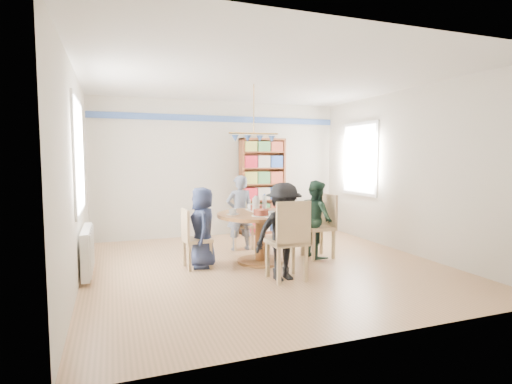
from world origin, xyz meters
name	(u,v)px	position (x,y,z in m)	size (l,w,h in m)	color
ground	(265,265)	(0.00, 0.00, 0.00)	(5.00, 5.00, 0.00)	tan
room_shell	(231,153)	(-0.26, 0.87, 1.65)	(5.00, 5.00, 5.00)	white
radiator	(87,251)	(-2.42, 0.30, 0.35)	(0.12, 1.00, 0.60)	silver
dining_table	(260,226)	(0.00, 0.20, 0.56)	(1.30, 1.30, 0.75)	brown
chair_left	(192,236)	(-1.03, 0.23, 0.47)	(0.40, 0.40, 0.85)	tan
chair_right	(322,223)	(1.04, 0.18, 0.55)	(0.46, 0.46, 1.00)	tan
chair_far	(241,222)	(0.03, 1.23, 0.46)	(0.41, 0.41, 0.84)	tan
chair_near	(289,237)	(0.02, -0.79, 0.57)	(0.46, 0.46, 1.04)	tan
person_left	(203,227)	(-0.88, 0.24, 0.58)	(0.57, 0.37, 1.16)	#1B233D
person_right	(317,219)	(0.95, 0.20, 0.61)	(0.59, 0.46, 1.22)	#172F22
person_far	(240,213)	(-0.05, 1.08, 0.64)	(0.47, 0.31, 1.28)	gray
person_near	(284,232)	(-0.03, -0.71, 0.63)	(0.81, 0.47, 1.26)	black
bookshelf	(262,187)	(0.84, 2.34, 0.97)	(0.94, 0.28, 1.97)	brown
tableware	(258,209)	(-0.03, 0.22, 0.81)	(1.05, 1.05, 0.28)	white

